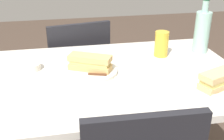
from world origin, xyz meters
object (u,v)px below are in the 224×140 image
chair_near (78,74)px  olive_bowl (30,66)px  beer_glass (161,44)px  baguette_sandwich_far (220,79)px  baguette_sandwich_near (90,63)px  plate_near (90,71)px  dining_table (112,97)px  water_bottle (202,31)px  knife_near (89,74)px  plate_far (218,88)px

chair_near → olive_bowl: chair_near is taller
beer_glass → baguette_sandwich_far: bearing=104.5°
baguette_sandwich_near → baguette_sandwich_far: bearing=151.8°
chair_near → baguette_sandwich_far: 1.02m
plate_near → baguette_sandwich_near: size_ratio=1.23×
dining_table → water_bottle: (-0.52, -0.19, 0.24)m
baguette_sandwich_near → knife_near: baguette_sandwich_near is taller
plate_far → baguette_sandwich_far: (-0.00, 0.00, 0.04)m
knife_near → baguette_sandwich_far: (-0.50, 0.21, 0.03)m
chair_near → water_bottle: size_ratio=3.00×
knife_near → olive_bowl: size_ratio=1.79×
water_bottle → olive_bowl: 0.89m
plate_near → beer_glass: (-0.38, -0.13, 0.06)m
chair_near → knife_near: (-0.01, 0.61, 0.29)m
baguette_sandwich_far → water_bottle: bearing=-106.6°
baguette_sandwich_far → dining_table: bearing=-29.8°
chair_near → beer_glass: (-0.41, 0.42, 0.33)m
baguette_sandwich_near → beer_glass: 0.41m
dining_table → olive_bowl: (0.36, -0.12, 0.14)m
beer_glass → knife_near: bearing=25.4°
beer_glass → plate_near: bearing=19.4°
chair_near → plate_near: size_ratio=3.52×
plate_far → baguette_sandwich_far: 0.04m
baguette_sandwich_far → olive_bowl: 0.83m
baguette_sandwich_near → chair_near: bearing=-87.1°
dining_table → baguette_sandwich_far: size_ratio=6.05×
plate_near → plate_far: bearing=151.8°
knife_near → olive_bowl: 0.29m
water_bottle → chair_near: bearing=-32.5°
chair_near → beer_glass: 0.68m
plate_near → olive_bowl: olive_bowl is taller
chair_near → olive_bowl: 0.60m
baguette_sandwich_near → beer_glass: (-0.38, -0.13, 0.02)m
plate_near → knife_near: size_ratio=1.42×
baguette_sandwich_near → beer_glass: size_ratio=1.56×
chair_near → knife_near: bearing=91.3°
dining_table → plate_far: size_ratio=4.76×
beer_glass → water_bottle: bearing=-175.6°
plate_far → beer_glass: beer_glass is taller
knife_near → baguette_sandwich_far: bearing=157.5°
dining_table → olive_bowl: olive_bowl is taller
baguette_sandwich_near → knife_near: 0.06m
water_bottle → beer_glass: size_ratio=2.25×
plate_near → olive_bowl: (0.27, -0.09, 0.01)m
olive_bowl → dining_table: bearing=161.5°
chair_near → baguette_sandwich_near: bearing=92.9°
dining_table → beer_glass: (-0.29, -0.17, 0.19)m
water_bottle → olive_bowl: size_ratio=2.96×
chair_near → olive_bowl: size_ratio=8.89×
dining_table → olive_bowl: bearing=-18.5°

